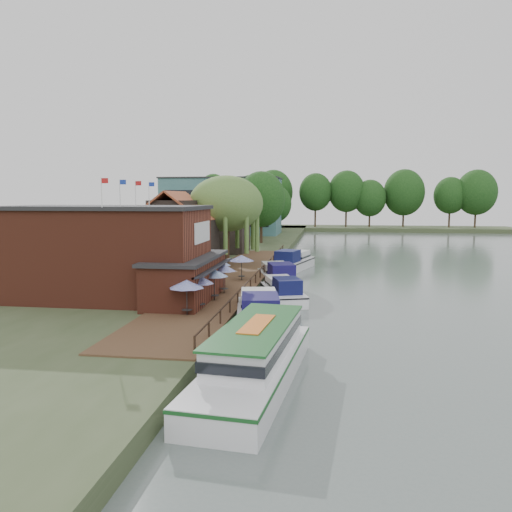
{
  "coord_description": "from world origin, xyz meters",
  "views": [
    {
      "loc": [
        1.27,
        -37.59,
        8.84
      ],
      "look_at": [
        -6.0,
        12.0,
        3.0
      ],
      "focal_mm": 35.0,
      "sensor_mm": 36.0,
      "label": 1
    }
  ],
  "objects_px": {
    "cottage_c": "(222,223)",
    "umbrella_4": "(220,273)",
    "cottage_b": "(177,226)",
    "swan": "(251,357)",
    "hotel_block": "(222,206)",
    "umbrella_2": "(214,285)",
    "pub": "(130,252)",
    "umbrella_3": "(224,279)",
    "umbrella_0": "(187,298)",
    "cruiser_1": "(283,288)",
    "umbrella_5": "(242,268)",
    "cruiser_2": "(278,273)",
    "tour_boat": "(254,355)",
    "willow": "(226,221)",
    "cruiser_3": "(293,259)",
    "umbrella_1": "(200,293)",
    "cruiser_0": "(259,308)",
    "cottage_a": "(176,232)"
  },
  "relations": [
    {
      "from": "cottage_a",
      "to": "umbrella_0",
      "type": "bearing_deg",
      "value": -70.77
    },
    {
      "from": "umbrella_4",
      "to": "swan",
      "type": "height_order",
      "value": "umbrella_4"
    },
    {
      "from": "umbrella_3",
      "to": "umbrella_5",
      "type": "xyz_separation_m",
      "value": [
        0.28,
        6.69,
        0.0
      ]
    },
    {
      "from": "cruiser_3",
      "to": "willow",
      "type": "bearing_deg",
      "value": -131.36
    },
    {
      "from": "cottage_b",
      "to": "umbrella_3",
      "type": "height_order",
      "value": "cottage_b"
    },
    {
      "from": "cottage_a",
      "to": "tour_boat",
      "type": "height_order",
      "value": "cottage_a"
    },
    {
      "from": "cottage_a",
      "to": "tour_boat",
      "type": "distance_m",
      "value": 31.82
    },
    {
      "from": "cottage_c",
      "to": "umbrella_2",
      "type": "xyz_separation_m",
      "value": [
        6.72,
        -34.09,
        -2.96
      ]
    },
    {
      "from": "cruiser_1",
      "to": "umbrella_5",
      "type": "bearing_deg",
      "value": 122.25
    },
    {
      "from": "umbrella_3",
      "to": "cruiser_3",
      "type": "relative_size",
      "value": 0.23
    },
    {
      "from": "willow",
      "to": "umbrella_1",
      "type": "bearing_deg",
      "value": -82.76
    },
    {
      "from": "willow",
      "to": "umbrella_3",
      "type": "height_order",
      "value": "willow"
    },
    {
      "from": "hotel_block",
      "to": "cottage_c",
      "type": "bearing_deg",
      "value": -77.8
    },
    {
      "from": "cottage_c",
      "to": "umbrella_4",
      "type": "bearing_deg",
      "value": -78.32
    },
    {
      "from": "cruiser_1",
      "to": "tour_boat",
      "type": "bearing_deg",
      "value": -106.51
    },
    {
      "from": "cruiser_0",
      "to": "cruiser_1",
      "type": "xyz_separation_m",
      "value": [
        0.76,
        9.24,
        -0.2
      ]
    },
    {
      "from": "swan",
      "to": "cruiser_2",
      "type": "bearing_deg",
      "value": 92.35
    },
    {
      "from": "cottage_a",
      "to": "tour_boat",
      "type": "relative_size",
      "value": 0.66
    },
    {
      "from": "umbrella_3",
      "to": "umbrella_0",
      "type": "bearing_deg",
      "value": -95.94
    },
    {
      "from": "umbrella_1",
      "to": "umbrella_4",
      "type": "bearing_deg",
      "value": 94.17
    },
    {
      "from": "willow",
      "to": "umbrella_0",
      "type": "height_order",
      "value": "willow"
    },
    {
      "from": "cruiser_3",
      "to": "tour_boat",
      "type": "height_order",
      "value": "tour_boat"
    },
    {
      "from": "pub",
      "to": "umbrella_4",
      "type": "xyz_separation_m",
      "value": [
        5.78,
        6.04,
        -2.36
      ]
    },
    {
      "from": "cottage_a",
      "to": "cottage_b",
      "type": "height_order",
      "value": "same"
    },
    {
      "from": "umbrella_5",
      "to": "cruiser_2",
      "type": "bearing_deg",
      "value": 51.16
    },
    {
      "from": "cottage_a",
      "to": "cruiser_0",
      "type": "bearing_deg",
      "value": -57.6
    },
    {
      "from": "umbrella_1",
      "to": "cruiser_3",
      "type": "xyz_separation_m",
      "value": [
        4.42,
        28.32,
        -1.01
      ]
    },
    {
      "from": "umbrella_2",
      "to": "umbrella_0",
      "type": "bearing_deg",
      "value": -97.88
    },
    {
      "from": "umbrella_5",
      "to": "umbrella_1",
      "type": "bearing_deg",
      "value": -92.99
    },
    {
      "from": "pub",
      "to": "umbrella_3",
      "type": "relative_size",
      "value": 8.42
    },
    {
      "from": "pub",
      "to": "cruiser_2",
      "type": "distance_m",
      "value": 17.09
    },
    {
      "from": "tour_boat",
      "to": "swan",
      "type": "bearing_deg",
      "value": 107.03
    },
    {
      "from": "cruiser_2",
      "to": "tour_boat",
      "type": "bearing_deg",
      "value": -102.93
    },
    {
      "from": "hotel_block",
      "to": "cottage_b",
      "type": "xyz_separation_m",
      "value": [
        4.0,
        -46.0,
        -1.9
      ]
    },
    {
      "from": "tour_boat",
      "to": "umbrella_1",
      "type": "bearing_deg",
      "value": 122.48
    },
    {
      "from": "cottage_b",
      "to": "cruiser_1",
      "type": "height_order",
      "value": "cottage_b"
    },
    {
      "from": "cottage_c",
      "to": "cruiser_0",
      "type": "xyz_separation_m",
      "value": [
        10.62,
        -37.31,
        -3.95
      ]
    },
    {
      "from": "cottage_c",
      "to": "umbrella_0",
      "type": "relative_size",
      "value": 3.58
    },
    {
      "from": "hotel_block",
      "to": "umbrella_1",
      "type": "xyz_separation_m",
      "value": [
        14.46,
        -74.31,
        -4.86
      ]
    },
    {
      "from": "cruiser_1",
      "to": "swan",
      "type": "height_order",
      "value": "cruiser_1"
    },
    {
      "from": "umbrella_0",
      "to": "umbrella_4",
      "type": "bearing_deg",
      "value": 91.25
    },
    {
      "from": "willow",
      "to": "cruiser_1",
      "type": "distance_m",
      "value": 16.92
    },
    {
      "from": "cottage_b",
      "to": "swan",
      "type": "height_order",
      "value": "cottage_b"
    },
    {
      "from": "cottage_c",
      "to": "umbrella_1",
      "type": "height_order",
      "value": "cottage_c"
    },
    {
      "from": "hotel_block",
      "to": "umbrella_2",
      "type": "height_order",
      "value": "hotel_block"
    },
    {
      "from": "cruiser_2",
      "to": "swan",
      "type": "height_order",
      "value": "cruiser_2"
    },
    {
      "from": "umbrella_2",
      "to": "cruiser_3",
      "type": "bearing_deg",
      "value": 80.58
    },
    {
      "from": "cottage_c",
      "to": "umbrella_4",
      "type": "xyz_separation_m",
      "value": [
        5.78,
        -27.96,
        -2.96
      ]
    },
    {
      "from": "swan",
      "to": "umbrella_4",
      "type": "bearing_deg",
      "value": 107.93
    },
    {
      "from": "willow",
      "to": "tour_boat",
      "type": "distance_m",
      "value": 35.21
    }
  ]
}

